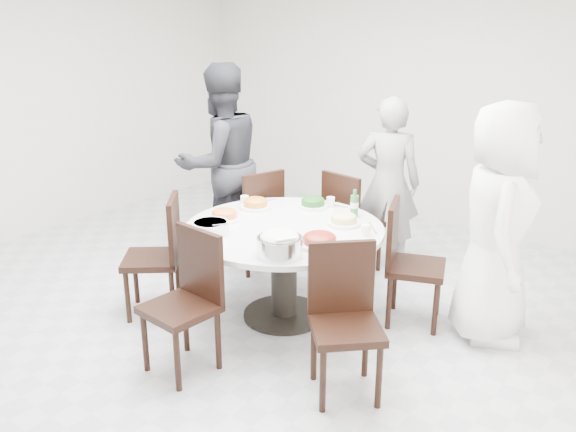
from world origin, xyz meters
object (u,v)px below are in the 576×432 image
Objects in this scene: chair_n at (354,222)px; chair_se at (346,326)px; dining_table at (284,272)px; beverage_bottle at (354,203)px; chair_ne at (416,265)px; soup_bowl at (210,227)px; diner_left at (221,163)px; chair_s at (179,305)px; rice_bowl at (280,247)px; chair_sw at (151,257)px; diner_middle at (388,183)px; chair_nw at (253,219)px; diner_right at (497,224)px.

chair_se is (0.98, -1.65, 0.00)m from chair_n.
dining_table is 0.77m from beverage_bottle.
chair_ne is 1.00× the size of chair_se.
chair_se is 1.31m from soup_bowl.
beverage_bottle is at bearing 101.84° from diner_left.
chair_ne is 1.80m from chair_s.
diner_left is (-1.20, -0.46, 0.45)m from chair_n.
chair_ne is 4.36× the size of beverage_bottle.
soup_bowl is (-0.67, 0.03, -0.02)m from rice_bowl.
diner_middle is at bearing 113.32° from chair_sw.
diner_middle is at bearing 90.08° from chair_s.
rice_bowl is (0.39, -1.55, 0.34)m from chair_n.
chair_nw is at bearing 176.91° from beverage_bottle.
diner_right is (0.42, 1.27, 0.39)m from chair_se.
beverage_bottle is at bearing 129.73° from chair_n.
diner_right is 0.94× the size of diner_left.
chair_n and chair_s have the same top height.
diner_right is 6.34× the size of soup_bowl.
chair_n is 1.58m from soup_bowl.
beverage_bottle is at bearing 74.96° from diner_right.
diner_middle is 0.91m from beverage_bottle.
diner_left is at bearing 157.19° from chair_sw.
chair_se is 0.60× the size of diner_middle.
chair_ne is 1.00× the size of chair_n.
diner_middle reaches higher than rice_bowl.
chair_s is (0.79, -0.43, 0.00)m from chair_sw.
diner_left is 1.41m from soup_bowl.
chair_s is 2.26m from diner_right.
chair_s is 3.13× the size of rice_bowl.
chair_s is 2.44m from diner_middle.
chair_ne is 0.55× the size of diner_right.
dining_table is 0.81× the size of diner_left.
rice_bowl is at bearing -87.42° from beverage_bottle.
chair_sw is at bearing -165.04° from soup_bowl.
chair_ne is 0.51× the size of diner_left.
chair_nw is 2.10m from chair_se.
beverage_bottle is at bearing 102.73° from chair_nw.
dining_table is 1.09m from chair_n.
dining_table is 0.69m from soup_bowl.
diner_right is at bearing 54.32° from chair_s.
chair_se is 3.48× the size of soup_bowl.
diner_left reaches higher than chair_s.
chair_nw is 3.48× the size of soup_bowl.
chair_nw is 3.13× the size of rice_bowl.
dining_table is 4.95× the size of rice_bowl.
chair_s is (-0.01, -2.09, 0.00)m from chair_n.
chair_nw is 0.62m from diner_left.
chair_n reaches higher than dining_table.
beverage_bottle is at bearing 57.02° from soup_bowl.
rice_bowl is at bearing 131.93° from chair_ne.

